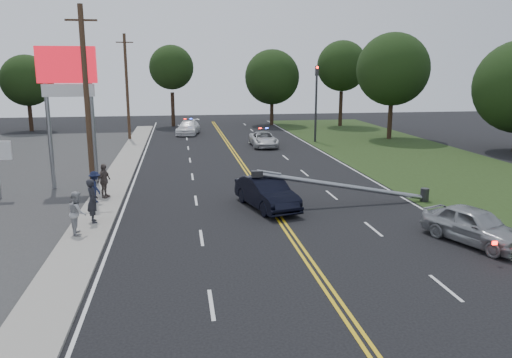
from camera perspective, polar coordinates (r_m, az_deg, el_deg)
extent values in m
plane|color=black|center=(17.54, 6.77, -10.34)|extent=(120.00, 120.00, 0.00)
cube|color=gray|center=(26.70, -17.02, -2.65)|extent=(1.80, 70.00, 0.12)
cube|color=#213113|center=(31.96, 25.65, -1.00)|extent=(12.00, 80.00, 0.01)
cube|color=gold|center=(26.80, 1.05, -2.14)|extent=(0.36, 80.00, 0.00)
cylinder|color=gray|center=(30.58, -22.57, 5.38)|extent=(0.24, 0.24, 7.00)
cylinder|color=gray|center=(30.11, -18.11, 5.62)|extent=(0.24, 0.24, 7.00)
cube|color=red|center=(30.15, -20.87, 12.11)|extent=(3.20, 0.35, 2.00)
cube|color=white|center=(30.17, -20.66, 9.46)|extent=(2.80, 0.30, 0.70)
cylinder|color=#2D2D30|center=(47.41, 6.87, 8.43)|extent=(0.20, 0.20, 7.00)
cube|color=#2D2D30|center=(47.30, 6.97, 12.18)|extent=(0.28, 0.28, 0.90)
sphere|color=#FF0C07|center=(47.15, 7.03, 12.54)|extent=(0.22, 0.22, 0.22)
cylinder|color=#2D2D30|center=(27.45, 18.71, -1.73)|extent=(0.44, 0.44, 0.70)
cylinder|color=gray|center=(25.58, 9.96, -0.81)|extent=(8.90, 0.24, 1.80)
cube|color=#2D2D30|center=(24.35, 0.11, 0.60)|extent=(0.55, 0.32, 0.30)
cylinder|color=#382619|center=(28.00, -18.75, 8.19)|extent=(0.28, 0.28, 10.00)
cube|color=#382619|center=(28.05, -19.37, 16.77)|extent=(1.60, 0.10, 0.10)
cylinder|color=#382619|center=(49.80, -14.53, 10.05)|extent=(0.28, 0.28, 10.00)
cube|color=#382619|center=(49.82, -14.80, 14.87)|extent=(1.60, 0.10, 0.10)
cylinder|color=black|center=(61.03, -24.38, 6.52)|extent=(0.44, 0.44, 3.22)
sphere|color=black|center=(60.83, -24.71, 10.20)|extent=(5.55, 5.55, 5.55)
cylinder|color=black|center=(61.20, -9.48, 7.85)|extent=(0.44, 0.44, 4.03)
sphere|color=black|center=(61.02, -9.65, 12.47)|extent=(5.19, 5.19, 5.19)
cylinder|color=black|center=(61.87, 1.81, 7.75)|extent=(0.44, 0.44, 3.37)
sphere|color=black|center=(61.67, 1.84, 11.57)|extent=(6.60, 6.60, 6.60)
cylinder|color=black|center=(61.59, 9.65, 7.92)|extent=(0.44, 0.44, 4.13)
sphere|color=black|center=(61.41, 9.82, 12.62)|extent=(5.94, 5.94, 5.94)
cylinder|color=black|center=(51.10, 15.07, 6.64)|extent=(0.44, 0.44, 3.91)
sphere|color=black|center=(50.88, 15.37, 12.00)|extent=(6.97, 6.97, 6.97)
imported|color=black|center=(24.67, 1.23, -1.61)|extent=(2.78, 4.95, 1.54)
imported|color=#93969A|center=(21.56, 23.71, -4.89)|extent=(3.18, 4.64, 1.47)
imported|color=silver|center=(44.47, 0.86, 4.56)|extent=(2.19, 4.68, 1.30)
imported|color=white|center=(53.29, -7.76, 5.85)|extent=(2.91, 5.29, 1.45)
imported|color=#212228|center=(23.12, -18.18, -2.37)|extent=(0.66, 0.82, 1.96)
imported|color=#A1A2A6|center=(21.74, -19.73, -3.64)|extent=(0.83, 0.98, 1.79)
imported|color=#161C39|center=(26.59, -17.91, -0.85)|extent=(1.01, 1.20, 1.61)
imported|color=#5C4F49|center=(27.41, -16.99, -0.19)|extent=(0.88, 1.14, 1.81)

